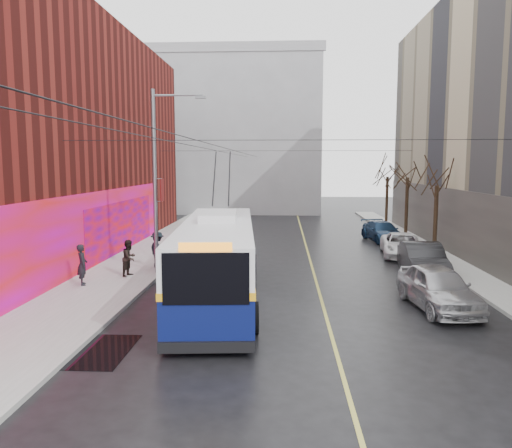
{
  "coord_description": "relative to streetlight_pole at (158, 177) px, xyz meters",
  "views": [
    {
      "loc": [
        -0.09,
        -13.97,
        5.46
      ],
      "look_at": [
        -1.4,
        10.49,
        2.5
      ],
      "focal_mm": 35.0,
      "sensor_mm": 36.0,
      "label": 1
    }
  ],
  "objects": [
    {
      "name": "puddle",
      "position": [
        0.6,
        -10.18,
        -4.84
      ],
      "size": [
        1.99,
        2.84,
        0.01
      ],
      "primitive_type": "cube",
      "color": "black",
      "rests_on": "ground"
    },
    {
      "name": "sidewalk_right",
      "position": [
        15.14,
        2.0,
        -4.77
      ],
      "size": [
        2.0,
        60.0,
        0.15
      ],
      "primitive_type": "cube",
      "color": "gray",
      "rests_on": "ground"
    },
    {
      "name": "building_left",
      "position": [
        -9.85,
        3.99,
        2.14
      ],
      "size": [
        12.11,
        36.0,
        14.0
      ],
      "color": "#561511",
      "rests_on": "ground"
    },
    {
      "name": "streetlight_pole",
      "position": [
        0.0,
        0.0,
        0.0
      ],
      "size": [
        2.65,
        0.6,
        9.0
      ],
      "color": "slate",
      "rests_on": "ground"
    },
    {
      "name": "ground",
      "position": [
        6.14,
        -10.0,
        -4.85
      ],
      "size": [
        140.0,
        140.0,
        0.0
      ],
      "primitive_type": "plane",
      "color": "black",
      "rests_on": "ground"
    },
    {
      "name": "tree_far",
      "position": [
        15.14,
        20.0,
        0.3
      ],
      "size": [
        3.2,
        3.2,
        6.57
      ],
      "color": "black",
      "rests_on": "ground"
    },
    {
      "name": "pigeons_flying",
      "position": [
        2.76,
        0.09,
        2.56
      ],
      "size": [
        3.62,
        3.9,
        2.7
      ],
      "color": "slate"
    },
    {
      "name": "lane_line",
      "position": [
        7.64,
        4.0,
        -4.84
      ],
      "size": [
        0.12,
        50.0,
        0.01
      ],
      "primitive_type": "cube",
      "color": "#BFB74C",
      "rests_on": "ground"
    },
    {
      "name": "parked_car_d",
      "position": [
        13.14,
        11.49,
        -4.15
      ],
      "size": [
        2.71,
        5.05,
        1.39
      ],
      "primitive_type": "imported",
      "rotation": [
        0.0,
        0.0,
        0.16
      ],
      "color": "navy",
      "rests_on": "ground"
    },
    {
      "name": "sidewalk_left",
      "position": [
        -1.86,
        2.0,
        -4.77
      ],
      "size": [
        4.0,
        60.0,
        0.15
      ],
      "primitive_type": "cube",
      "color": "gray",
      "rests_on": "ground"
    },
    {
      "name": "following_car",
      "position": [
        2.79,
        8.81,
        -4.08
      ],
      "size": [
        2.47,
        4.73,
        1.54
      ],
      "primitive_type": "imported",
      "rotation": [
        0.0,
        0.0,
        0.15
      ],
      "color": "silver",
      "rests_on": "ground"
    },
    {
      "name": "tree_mid",
      "position": [
        15.14,
        13.0,
        0.41
      ],
      "size": [
        3.2,
        3.2,
        6.68
      ],
      "color": "black",
      "rests_on": "ground"
    },
    {
      "name": "pedestrian_b",
      "position": [
        -1.23,
        -0.96,
        -3.83
      ],
      "size": [
        0.86,
        0.99,
        1.73
      ],
      "primitive_type": "imported",
      "rotation": [
        0.0,
        0.0,
        1.3
      ],
      "color": "black",
      "rests_on": "sidewalk_left"
    },
    {
      "name": "pedestrian_a",
      "position": [
        -2.75,
        -2.86,
        -3.79
      ],
      "size": [
        0.67,
        0.78,
        1.81
      ],
      "primitive_type": "imported",
      "rotation": [
        0.0,
        0.0,
        1.99
      ],
      "color": "black",
      "rests_on": "sidewalk_left"
    },
    {
      "name": "tree_near",
      "position": [
        15.14,
        6.0,
        0.13
      ],
      "size": [
        3.2,
        3.2,
        6.4
      ],
      "color": "black",
      "rests_on": "ground"
    },
    {
      "name": "parked_car_a",
      "position": [
        11.94,
        -5.24,
        -4.02
      ],
      "size": [
        2.42,
        5.02,
        1.65
      ],
      "primitive_type": "imported",
      "rotation": [
        0.0,
        0.0,
        0.1
      ],
      "color": "#B8B9BE",
      "rests_on": "ground"
    },
    {
      "name": "parked_car_c",
      "position": [
        13.14,
        5.64,
        -4.17
      ],
      "size": [
        2.87,
        5.15,
        1.36
      ],
      "primitive_type": "imported",
      "rotation": [
        0.0,
        0.0,
        -0.13
      ],
      "color": "white",
      "rests_on": "ground"
    },
    {
      "name": "trolleybus",
      "position": [
        3.45,
        -4.32,
        -3.15
      ],
      "size": [
        3.78,
        13.05,
        6.11
      ],
      "rotation": [
        0.0,
        0.0,
        0.08
      ],
      "color": "#091146",
      "rests_on": "ground"
    },
    {
      "name": "pedestrian_c",
      "position": [
        -0.36,
        0.98,
        -3.76
      ],
      "size": [
        1.32,
        1.37,
        1.87
      ],
      "primitive_type": "imported",
      "rotation": [
        0.0,
        0.0,
        2.29
      ],
      "color": "black",
      "rests_on": "sidewalk_left"
    },
    {
      "name": "catenary_wires",
      "position": [
        3.6,
        4.77,
        1.4
      ],
      "size": [
        18.0,
        60.0,
        0.22
      ],
      "color": "black"
    },
    {
      "name": "parked_car_b",
      "position": [
        12.86,
        0.19,
        -4.02
      ],
      "size": [
        2.12,
        5.13,
        1.65
      ],
      "primitive_type": "imported",
      "rotation": [
        0.0,
        0.0,
        -0.08
      ],
      "color": "black",
      "rests_on": "ground"
    },
    {
      "name": "building_far",
      "position": [
        0.14,
        34.99,
        4.17
      ],
      "size": [
        20.5,
        12.1,
        18.0
      ],
      "color": "gray",
      "rests_on": "ground"
    }
  ]
}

